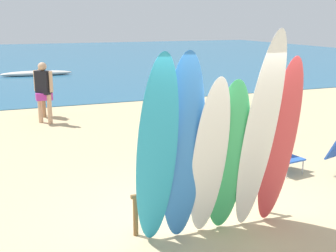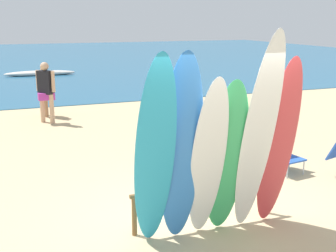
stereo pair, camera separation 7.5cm
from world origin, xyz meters
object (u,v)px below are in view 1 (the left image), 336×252
Objects in this scene: surfboard_white_4 at (260,135)px; distant_boat at (37,73)px; surfboard_teal_0 at (157,155)px; beach_chair_striped at (260,129)px; beachgoer_near_rack at (44,88)px; surfboard_green_3 at (228,158)px; surfboard_rack at (204,193)px; surfboard_blue_1 at (183,151)px; beach_chair_red at (282,150)px; beachgoer_by_water at (42,88)px; surfboard_red_5 at (280,143)px; surfboard_white_2 at (209,160)px.

surfboard_white_4 is 19.31m from distant_boat.
beach_chair_striped is (3.87, 3.65, -0.86)m from surfboard_teal_0.
surfboard_white_4 reaches higher than beachgoer_near_rack.
beachgoer_near_rack is at bearing 106.50° from surfboard_green_3.
surfboard_rack is 0.77× the size of surfboard_white_4.
surfboard_teal_0 reaches higher than surfboard_blue_1.
surfboard_blue_1 is 1.07m from surfboard_white_4.
surfboard_teal_0 is 0.38m from surfboard_blue_1.
distant_boat is at bearing 91.51° from surfboard_rack.
beach_chair_red is (1.89, 2.06, -0.97)m from surfboard_white_4.
surfboard_teal_0 is at bearing -1.55° from beachgoer_by_water.
distant_boat is (0.42, 19.21, -1.16)m from surfboard_teal_0.
surfboard_white_4 is 2.96m from beach_chair_red.
surfboard_teal_0 is (-0.91, -0.51, 0.83)m from surfboard_rack.
beachgoer_by_water is 1.79× the size of beach_chair_striped.
beachgoer_near_rack is at bearing -94.43° from distant_boat.
surfboard_blue_1 is at bearing 0.91° from beachgoer_by_water.
surfboard_red_5 is (0.40, 0.11, -0.18)m from surfboard_white_4.
surfboard_white_2 reaches higher than beachgoer_near_rack.
surfboard_blue_1 is (-0.53, -0.44, 0.82)m from surfboard_rack.
beach_chair_red is (2.58, 1.98, -0.69)m from surfboard_white_2.
beachgoer_by_water is at bearing 142.15° from beach_chair_striped.
beachgoer_by_water is (-1.14, 8.87, -0.27)m from surfboard_white_2.
surfboard_green_3 is 0.78× the size of surfboard_white_4.
surfboard_blue_1 is 3.64m from beach_chair_red.
distant_boat is at bearing 133.41° from beachgoer_near_rack.
surfboard_white_2 is at bearing -109.98° from surfboard_rack.
surfboard_green_3 is 8.95m from beachgoer_by_water.
surfboard_rack is 1.07m from surfboard_blue_1.
surfboard_blue_1 reaches higher than surfboard_green_3.
surfboard_green_3 is 1.50× the size of beachgoer_by_water.
surfboard_rack is at bearing 112.08° from surfboard_green_3.
beachgoer_by_water is at bearing 109.50° from beach_chair_red.
surfboard_blue_1 is 1.16× the size of surfboard_green_3.
beach_chair_red is at bearing 35.62° from surfboard_teal_0.
beach_chair_red is at bearing 38.82° from surfboard_blue_1.
surfboard_teal_0 is at bearing -157.58° from beach_chair_red.
surfboard_white_2 reaches higher than distant_boat.
distant_boat is at bearing 89.05° from surfboard_red_5.
surfboard_teal_0 is 1.84m from surfboard_red_5.
surfboard_white_2 is at bearing -166.50° from surfboard_green_3.
surfboard_blue_1 is at bearing -90.12° from distant_boat.
surfboard_teal_0 is 3.99m from beach_chair_red.
beachgoer_near_rack is at bearing 101.27° from surfboard_blue_1.
distant_boat is (-1.42, 19.13, -1.10)m from surfboard_red_5.
surfboard_white_2 is at bearing 0.82° from surfboard_blue_1.
surfboard_rack is 1.28m from surfboard_red_5.
beachgoer_by_water is 6.79m from beach_chair_striped.
surfboard_white_4 is (1.06, -0.11, 0.12)m from surfboard_blue_1.
surfboard_white_2 is 8.94m from beachgoer_by_water.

